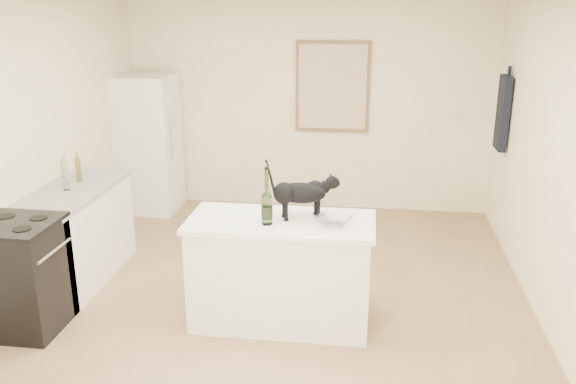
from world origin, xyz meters
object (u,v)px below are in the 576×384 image
(fridge, at_px, (148,144))
(black_cat, at_px, (300,196))
(stove, at_px, (22,277))
(wine_bottle, at_px, (267,199))
(glass_bowl, at_px, (334,221))

(fridge, xyz_separation_m, black_cat, (2.20, -2.48, 0.24))
(stove, xyz_separation_m, wine_bottle, (1.95, 0.30, 0.65))
(black_cat, bearing_deg, wine_bottle, -165.92)
(wine_bottle, relative_size, glass_bowl, 1.50)
(wine_bottle, distance_m, glass_bowl, 0.55)
(stove, relative_size, wine_bottle, 2.22)
(black_cat, height_order, wine_bottle, wine_bottle)
(black_cat, xyz_separation_m, glass_bowl, (0.28, -0.12, -0.15))
(wine_bottle, bearing_deg, glass_bowl, 5.75)
(stove, height_order, glass_bowl, glass_bowl)
(fridge, distance_m, wine_bottle, 3.31)
(black_cat, relative_size, wine_bottle, 1.32)
(black_cat, relative_size, glass_bowl, 1.97)
(wine_bottle, bearing_deg, fridge, 126.38)
(fridge, distance_m, black_cat, 3.32)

